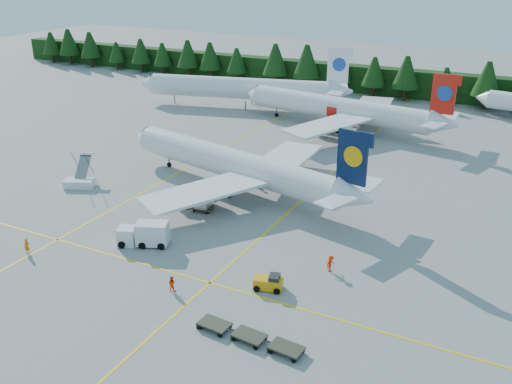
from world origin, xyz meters
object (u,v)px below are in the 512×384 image
at_px(baggage_tug, 269,282).
at_px(airstairs, 80,181).
at_px(airliner_navy, 228,163).
at_px(airliner_red, 334,108).
at_px(service_truck, 143,234).

bearing_deg(baggage_tug, airstairs, 147.01).
distance_m(airliner_navy, baggage_tug, 26.60).
xyz_separation_m(airliner_navy, airliner_red, (2.56, 34.39, 0.11)).
bearing_deg(airliner_navy, baggage_tug, -38.67).
relative_size(airliner_navy, service_truck, 6.75).
xyz_separation_m(airliner_red, baggage_tug, (13.75, -55.21, -2.91)).
bearing_deg(airstairs, service_truck, -51.72).
distance_m(airliner_red, baggage_tug, 56.97).
relative_size(airliner_navy, baggage_tug, 13.20).
bearing_deg(baggage_tug, service_truck, 159.32).
relative_size(airliner_red, service_truck, 7.04).
distance_m(airliner_navy, airliner_red, 34.49).
relative_size(airstairs, baggage_tug, 2.08).
bearing_deg(service_truck, airstairs, 128.92).
distance_m(service_truck, baggage_tug, 16.32).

